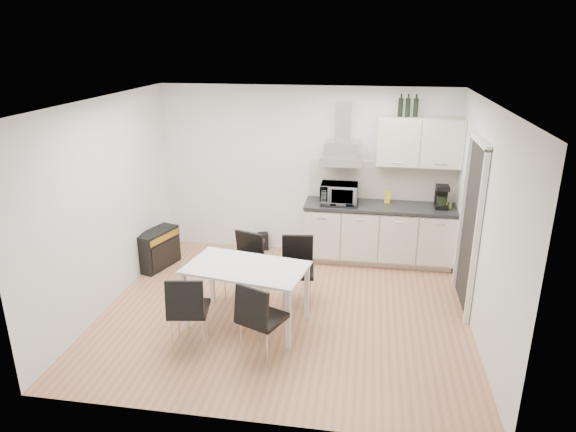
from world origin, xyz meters
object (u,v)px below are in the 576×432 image
object	(u,v)px
chair_near_left	(189,310)
floor_speaker	(263,241)
kitchenette	(382,210)
guitar_amp	(158,249)
chair_far_left	(243,268)
dining_table	(246,273)
chair_far_right	(297,272)
chair_near_right	(263,319)

from	to	relation	value
chair_near_left	floor_speaker	bearing A→B (deg)	75.80
kitchenette	guitar_amp	xyz separation A→B (m)	(-3.27, -0.73, -0.54)
chair_far_left	floor_speaker	size ratio (longest dim) A/B	3.20
kitchenette	guitar_amp	world-z (taller)	kitchenette
kitchenette	dining_table	bearing A→B (deg)	-127.04
chair_far_right	chair_near_left	distance (m)	1.53
chair_far_right	dining_table	bearing A→B (deg)	41.17
dining_table	floor_speaker	xyz separation A→B (m)	(-0.28, 2.26, -0.53)
chair_far_right	floor_speaker	xyz separation A→B (m)	(-0.80, 1.68, -0.30)
chair_far_right	chair_near_left	size ratio (longest dim) A/B	1.00
chair_near_left	chair_far_right	bearing A→B (deg)	37.96
chair_near_left	guitar_amp	size ratio (longest dim) A/B	1.18
chair_far_right	guitar_amp	size ratio (longest dim) A/B	1.18
kitchenette	dining_table	distance (m)	2.63
chair_far_left	floor_speaker	bearing A→B (deg)	-69.51
chair_far_left	chair_near_left	distance (m)	1.18
kitchenette	chair_near_left	xyz separation A→B (m)	(-2.10, -2.64, -0.39)
chair_far_left	chair_near_right	distance (m)	1.30
dining_table	chair_near_left	bearing A→B (deg)	-123.55
dining_table	floor_speaker	bearing A→B (deg)	107.02
kitchenette	dining_table	size ratio (longest dim) A/B	1.69
kitchenette	chair_far_right	xyz separation A→B (m)	(-1.06, -1.52, -0.39)
chair_far_left	guitar_amp	xyz separation A→B (m)	(-1.49, 0.78, -0.15)
chair_near_left	dining_table	bearing A→B (deg)	37.14
chair_far_left	guitar_amp	world-z (taller)	chair_far_left
kitchenette	chair_far_right	world-z (taller)	kitchenette
chair_far_right	guitar_amp	xyz separation A→B (m)	(-2.21, 0.79, -0.15)
chair_near_right	guitar_amp	distance (m)	2.82
guitar_amp	kitchenette	bearing A→B (deg)	30.50
kitchenette	chair_far_left	size ratio (longest dim) A/B	2.86
dining_table	chair_far_right	xyz separation A→B (m)	(0.52, 0.58, -0.23)
chair_far_right	chair_near_left	bearing A→B (deg)	40.38
guitar_amp	floor_speaker	size ratio (longest dim) A/B	2.71
floor_speaker	chair_near_left	bearing A→B (deg)	-110.85
chair_far_right	chair_near_left	xyz separation A→B (m)	(-1.04, -1.12, 0.00)
kitchenette	chair_near_right	size ratio (longest dim) A/B	2.86
chair_far_left	chair_far_right	size ratio (longest dim) A/B	1.00
chair_far_left	chair_near_left	xyz separation A→B (m)	(-0.32, -1.13, 0.00)
dining_table	chair_near_left	world-z (taller)	chair_near_left
chair_near_left	chair_near_right	distance (m)	0.84
chair_far_left	chair_near_right	world-z (taller)	same
kitchenette	floor_speaker	distance (m)	1.99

